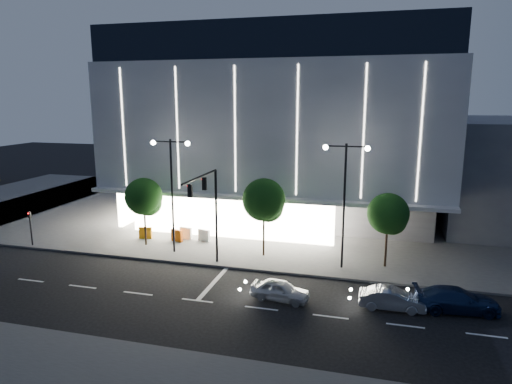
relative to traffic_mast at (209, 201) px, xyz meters
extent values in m
plane|color=black|center=(-1.00, -3.34, -5.03)|extent=(160.00, 160.00, 0.00)
cube|color=#474747|center=(4.00, 20.66, -4.95)|extent=(70.00, 40.00, 0.15)
cube|color=#4C4C51|center=(2.00, 20.66, -3.03)|extent=(28.00, 21.00, 4.00)
cube|color=#98979D|center=(2.00, 18.66, 4.47)|extent=(30.00, 25.00, 11.00)
cube|color=black|center=(2.00, 18.66, 11.47)|extent=(29.40, 24.50, 3.00)
cube|color=white|center=(-1.00, 7.36, -3.03)|extent=(18.00, 0.40, 3.60)
cube|color=white|center=(-11.80, 12.66, -3.03)|extent=(0.40, 10.00, 3.60)
cube|color=#98979D|center=(2.00, 6.36, -0.93)|extent=(30.00, 2.00, 0.30)
cube|color=white|center=(2.00, 6.14, 4.47)|extent=(24.00, 0.06, 10.00)
cylinder|color=black|center=(0.00, 1.46, -1.53)|extent=(0.18, 0.18, 7.00)
cylinder|color=black|center=(0.00, -1.44, 1.97)|extent=(0.14, 5.80, 0.14)
cube|color=black|center=(0.00, -0.74, 1.37)|extent=(0.28, 0.18, 0.85)
cube|color=black|center=(0.00, -3.14, 1.37)|extent=(0.28, 0.18, 0.85)
sphere|color=#FF0C0C|center=(-0.12, -0.74, 1.67)|extent=(0.14, 0.14, 0.14)
cylinder|color=black|center=(-4.00, 2.66, -0.53)|extent=(0.16, 0.16, 9.00)
cylinder|color=black|center=(-4.70, 2.66, 3.77)|extent=(1.40, 0.10, 0.10)
cylinder|color=black|center=(-3.30, 2.66, 3.77)|extent=(1.40, 0.10, 0.10)
sphere|color=white|center=(-5.40, 2.66, 3.67)|extent=(0.36, 0.36, 0.36)
sphere|color=white|center=(-2.60, 2.66, 3.67)|extent=(0.36, 0.36, 0.36)
cylinder|color=black|center=(9.00, 2.66, -0.53)|extent=(0.16, 0.16, 9.00)
cylinder|color=black|center=(8.30, 2.66, 3.77)|extent=(1.40, 0.10, 0.10)
cylinder|color=black|center=(9.70, 2.66, 3.77)|extent=(1.40, 0.10, 0.10)
sphere|color=white|center=(7.60, 2.66, 3.67)|extent=(0.36, 0.36, 0.36)
sphere|color=white|center=(10.40, 2.66, 3.67)|extent=(0.36, 0.36, 0.36)
cylinder|color=black|center=(-16.00, 1.16, -3.53)|extent=(0.12, 0.12, 3.00)
cube|color=black|center=(-16.00, 1.16, -2.33)|extent=(0.22, 0.16, 0.55)
sphere|color=#FF0C0C|center=(-16.00, 1.05, -2.18)|extent=(0.10, 0.10, 0.10)
cylinder|color=black|center=(-7.00, 3.66, -3.14)|extent=(0.16, 0.16, 3.78)
sphere|color=#11360E|center=(-7.00, 3.66, -0.82)|extent=(3.02, 3.02, 3.02)
sphere|color=#11360E|center=(-6.70, 3.86, -1.36)|extent=(2.16, 2.16, 2.16)
sphere|color=#11360E|center=(-7.25, 3.51, -1.14)|extent=(1.94, 1.94, 1.94)
cylinder|color=black|center=(3.00, 3.66, -3.00)|extent=(0.16, 0.16, 4.06)
sphere|color=#11360E|center=(3.00, 3.66, -0.50)|extent=(3.25, 3.25, 3.25)
sphere|color=#11360E|center=(3.30, 3.86, -1.08)|extent=(2.32, 2.32, 2.32)
sphere|color=#11360E|center=(2.75, 3.51, -0.85)|extent=(2.09, 2.09, 2.09)
cylinder|color=black|center=(12.00, 3.66, -3.21)|extent=(0.16, 0.16, 3.64)
sphere|color=#11360E|center=(12.00, 3.66, -0.97)|extent=(2.91, 2.91, 2.91)
sphere|color=#11360E|center=(12.30, 3.86, -1.49)|extent=(2.08, 2.08, 2.08)
sphere|color=#11360E|center=(11.75, 3.51, -1.28)|extent=(1.87, 1.87, 1.87)
imported|color=#B7BBC0|center=(5.81, -3.43, -4.41)|extent=(3.78, 1.90, 1.24)
imported|color=#B4B6BC|center=(12.31, -2.94, -4.41)|extent=(3.77, 1.39, 1.23)
imported|color=#14244C|center=(15.89, -2.26, -4.34)|extent=(4.96, 2.54, 1.38)
cube|color=orange|center=(-7.85, 5.17, -4.38)|extent=(1.13, 0.41, 1.00)
cube|color=white|center=(-4.48, 6.02, -4.38)|extent=(1.12, 0.40, 1.00)
cube|color=#D6520B|center=(-4.92, 5.15, -4.38)|extent=(1.12, 0.58, 1.00)
cube|color=silver|center=(-2.72, 5.79, -4.38)|extent=(1.12, 0.57, 1.00)
camera|label=1|loc=(11.07, -28.69, 7.01)|focal=32.00mm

